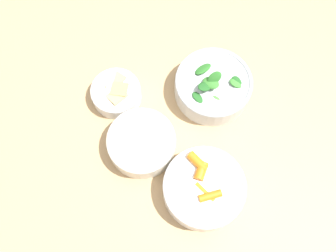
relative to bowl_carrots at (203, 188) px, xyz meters
The scene contains 6 objects.
ground_plane 0.79m from the bowl_carrots, 56.77° to the right, with size 10.00×10.00×0.00m, color brown.
dining_table 0.21m from the bowl_carrots, 56.77° to the right, with size 1.29×0.93×0.74m.
bowl_carrots is the anchor object (origin of this frame).
bowl_greens 0.26m from the bowl_carrots, 97.10° to the right, with size 0.19×0.19×0.10m.
bowl_beans_hotdog 0.18m from the bowl_carrots, 37.17° to the right, with size 0.16×0.16×0.06m.
bowl_cookies 0.33m from the bowl_carrots, 49.00° to the right, with size 0.13×0.13×0.05m.
Camera 1 is at (-0.01, 0.31, 1.62)m, focal length 40.00 mm.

